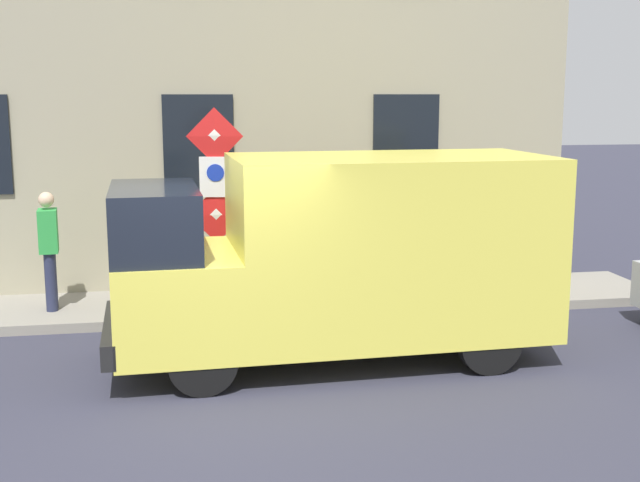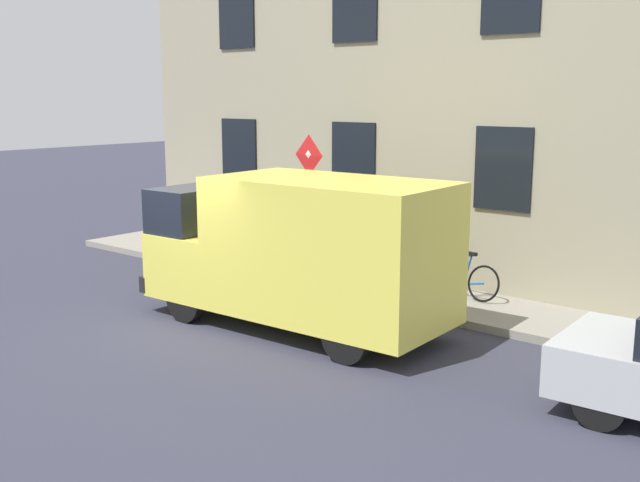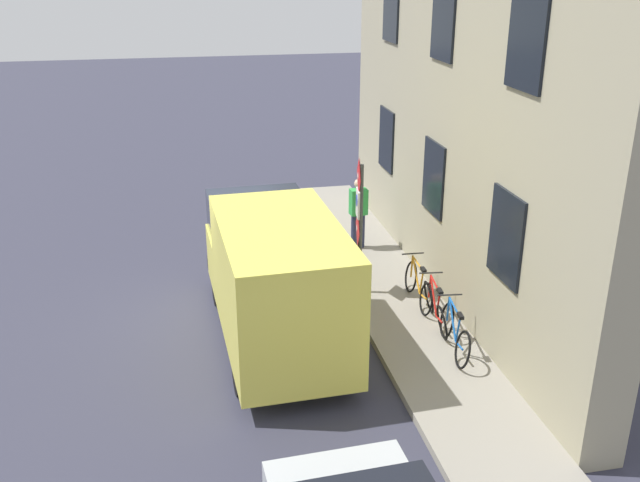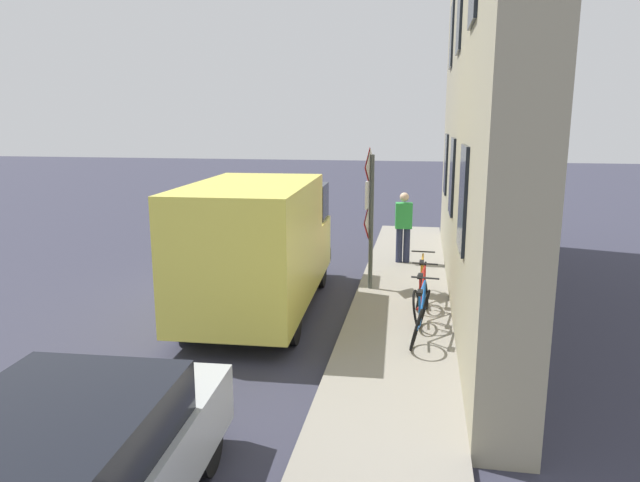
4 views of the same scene
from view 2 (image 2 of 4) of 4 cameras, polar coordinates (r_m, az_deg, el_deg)
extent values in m
plane|color=#323342|center=(13.03, -9.39, -6.04)|extent=(80.00, 80.00, 0.00)
cube|color=gray|center=(15.45, 0.44, -2.92)|extent=(1.85, 14.23, 0.14)
cube|color=#9F987D|center=(16.00, 3.39, 11.27)|extent=(0.70, 12.23, 7.73)
cube|color=black|center=(14.00, 13.63, 5.31)|extent=(0.06, 1.10, 1.50)
cube|color=black|center=(15.75, 2.53, 6.22)|extent=(0.06, 1.10, 1.50)
cube|color=black|center=(17.98, -6.11, 6.76)|extent=(0.06, 1.10, 1.50)
cube|color=black|center=(15.80, 2.63, 17.46)|extent=(0.06, 1.10, 1.50)
cube|color=black|center=(18.02, -6.32, 16.62)|extent=(0.06, 1.10, 1.50)
cylinder|color=#474C47|center=(14.53, -0.67, 2.02)|extent=(0.09, 0.09, 2.76)
pyramid|color=silver|center=(14.35, -0.92, 6.44)|extent=(0.12, 0.50, 0.50)
pyramid|color=red|center=(14.35, -0.91, 6.44)|extent=(0.11, 0.56, 0.56)
cube|color=white|center=(14.42, -0.86, 4.27)|extent=(0.11, 0.44, 0.56)
cylinder|color=#1933B2|center=(14.39, -0.92, 4.50)|extent=(0.05, 0.24, 0.24)
pyramid|color=silver|center=(14.48, -0.91, 2.10)|extent=(0.12, 0.50, 0.50)
pyramid|color=red|center=(14.48, -0.89, 2.10)|extent=(0.11, 0.56, 0.56)
cube|color=#E6DA50|center=(11.84, 0.71, -0.58)|extent=(2.15, 3.87, 2.18)
cube|color=#E6DA50|center=(13.63, -8.10, -1.46)|extent=(2.05, 1.48, 1.10)
cube|color=black|center=(13.61, -8.82, 2.36)|extent=(1.96, 1.05, 0.84)
cube|color=black|center=(14.24, -10.18, -2.50)|extent=(2.00, 0.24, 0.28)
cylinder|color=black|center=(12.99, -10.07, -4.38)|extent=(0.25, 0.77, 0.76)
cylinder|color=black|center=(14.20, -4.84, -2.92)|extent=(0.25, 0.77, 0.76)
cylinder|color=black|center=(10.87, 2.02, -7.29)|extent=(0.25, 0.77, 0.76)
cylinder|color=black|center=(12.28, 6.80, -5.19)|extent=(0.25, 0.77, 0.76)
cylinder|color=black|center=(9.42, 20.35, -11.48)|extent=(0.21, 0.61, 0.60)
cylinder|color=black|center=(10.83, 22.75, -8.69)|extent=(0.21, 0.61, 0.60)
torus|color=black|center=(14.40, 8.76, -2.45)|extent=(0.25, 0.68, 0.65)
torus|color=black|center=(13.81, 12.23, -3.16)|extent=(0.25, 0.68, 0.65)
cylinder|color=blue|center=(14.15, 9.87, -1.86)|extent=(0.10, 0.60, 0.60)
cylinder|color=blue|center=(14.05, 10.15, -0.83)|extent=(0.12, 0.73, 0.07)
cylinder|color=blue|center=(13.95, 11.07, -2.16)|extent=(0.06, 0.19, 0.55)
cylinder|color=blue|center=(13.93, 11.50, -3.18)|extent=(0.08, 0.43, 0.12)
cylinder|color=blue|center=(14.33, 8.87, -1.50)|extent=(0.05, 0.09, 0.50)
cube|color=black|center=(13.84, 11.37, -0.95)|extent=(0.10, 0.21, 0.06)
cylinder|color=#262626|center=(14.25, 8.99, -0.35)|extent=(0.46, 0.08, 0.03)
torus|color=black|center=(14.90, 5.54, -1.91)|extent=(0.23, 0.67, 0.66)
torus|color=black|center=(14.26, 8.74, -2.58)|extent=(0.23, 0.67, 0.66)
cylinder|color=red|center=(14.65, 6.55, -1.33)|extent=(0.10, 0.60, 0.60)
cylinder|color=red|center=(14.55, 6.80, -0.33)|extent=(0.12, 0.73, 0.07)
cylinder|color=red|center=(14.43, 7.66, -1.61)|extent=(0.06, 0.19, 0.55)
cylinder|color=red|center=(14.40, 8.06, -2.60)|extent=(0.08, 0.43, 0.12)
cylinder|color=red|center=(14.84, 5.63, -0.99)|extent=(0.05, 0.09, 0.50)
cube|color=black|center=(14.32, 7.93, -0.44)|extent=(0.10, 0.21, 0.06)
cylinder|color=#262626|center=(14.76, 5.72, 0.12)|extent=(0.46, 0.08, 0.03)
torus|color=black|center=(15.43, 2.43, -1.42)|extent=(0.17, 0.66, 0.66)
torus|color=black|center=(14.80, 5.59, -2.00)|extent=(0.17, 0.66, 0.66)
cylinder|color=orange|center=(15.18, 3.43, -0.84)|extent=(0.06, 0.60, 0.60)
cylinder|color=orange|center=(15.08, 3.66, 0.13)|extent=(0.06, 0.73, 0.07)
cylinder|color=orange|center=(14.97, 4.52, -1.09)|extent=(0.04, 0.19, 0.55)
cylinder|color=orange|center=(14.94, 4.92, -2.03)|extent=(0.05, 0.43, 0.12)
cylinder|color=orange|center=(15.36, 2.51, -0.53)|extent=(0.04, 0.09, 0.50)
cube|color=black|center=(14.86, 4.76, 0.05)|extent=(0.09, 0.20, 0.06)
cylinder|color=#262626|center=(15.29, 2.59, 0.55)|extent=(0.46, 0.05, 0.03)
cylinder|color=#262B47|center=(16.78, -5.41, -0.11)|extent=(0.16, 0.16, 0.85)
cylinder|color=#262B47|center=(16.65, -5.80, -0.21)|extent=(0.16, 0.16, 0.85)
cube|color=green|center=(16.59, -5.65, 2.33)|extent=(0.42, 0.29, 0.62)
sphere|color=beige|center=(16.53, -5.68, 3.87)|extent=(0.22, 0.22, 0.22)
camera|label=1|loc=(9.86, -53.78, 3.33)|focal=46.20mm
camera|label=3|loc=(8.80, 69.70, 23.11)|focal=39.76mm
camera|label=4|loc=(12.16, 50.77, 5.97)|focal=32.43mm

